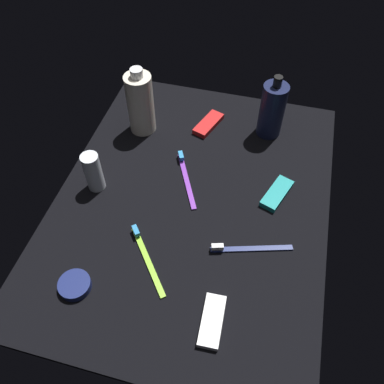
{
  "coord_description": "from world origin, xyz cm",
  "views": [
    {
      "loc": [
        -55.98,
        -14.69,
        75.61
      ],
      "look_at": [
        0.0,
        0.0,
        3.0
      ],
      "focal_mm": 37.19,
      "sensor_mm": 36.0,
      "label": 1
    }
  ],
  "objects_px": {
    "toothbrush_lime": "(146,256)",
    "snack_bar_red": "(208,124)",
    "snack_bar_teal": "(277,194)",
    "toothbrush_purple": "(186,176)",
    "cream_tin_left": "(75,285)",
    "deodorant_stick": "(93,172)",
    "lotion_bottle": "(272,110)",
    "toothbrush_navy": "(247,248)",
    "bodywash_bottle": "(140,103)",
    "snack_bar_white": "(212,321)"
  },
  "relations": [
    {
      "from": "toothbrush_lime",
      "to": "cream_tin_left",
      "type": "bearing_deg",
      "value": 130.75
    },
    {
      "from": "cream_tin_left",
      "to": "lotion_bottle",
      "type": "bearing_deg",
      "value": -29.43
    },
    {
      "from": "snack_bar_red",
      "to": "snack_bar_white",
      "type": "relative_size",
      "value": 1.0
    },
    {
      "from": "toothbrush_purple",
      "to": "snack_bar_teal",
      "type": "distance_m",
      "value": 0.23
    },
    {
      "from": "snack_bar_red",
      "to": "cream_tin_left",
      "type": "bearing_deg",
      "value": -176.46
    },
    {
      "from": "deodorant_stick",
      "to": "toothbrush_navy",
      "type": "xyz_separation_m",
      "value": [
        -0.08,
        -0.39,
        -0.05
      ]
    },
    {
      "from": "bodywash_bottle",
      "to": "snack_bar_white",
      "type": "relative_size",
      "value": 1.83
    },
    {
      "from": "toothbrush_lime",
      "to": "snack_bar_white",
      "type": "bearing_deg",
      "value": -121.33
    },
    {
      "from": "deodorant_stick",
      "to": "snack_bar_white",
      "type": "xyz_separation_m",
      "value": [
        -0.26,
        -0.35,
        -0.05
      ]
    },
    {
      "from": "deodorant_stick",
      "to": "snack_bar_teal",
      "type": "relative_size",
      "value": 1.01
    },
    {
      "from": "toothbrush_lime",
      "to": "snack_bar_red",
      "type": "bearing_deg",
      "value": -4.37
    },
    {
      "from": "toothbrush_purple",
      "to": "toothbrush_navy",
      "type": "height_order",
      "value": "same"
    },
    {
      "from": "toothbrush_lime",
      "to": "snack_bar_teal",
      "type": "distance_m",
      "value": 0.35
    },
    {
      "from": "snack_bar_white",
      "to": "lotion_bottle",
      "type": "bearing_deg",
      "value": -5.8
    },
    {
      "from": "cream_tin_left",
      "to": "deodorant_stick",
      "type": "bearing_deg",
      "value": 13.7
    },
    {
      "from": "deodorant_stick",
      "to": "toothbrush_navy",
      "type": "relative_size",
      "value": 0.6
    },
    {
      "from": "bodywash_bottle",
      "to": "toothbrush_purple",
      "type": "bearing_deg",
      "value": -132.15
    },
    {
      "from": "lotion_bottle",
      "to": "toothbrush_navy",
      "type": "height_order",
      "value": "lotion_bottle"
    },
    {
      "from": "toothbrush_navy",
      "to": "snack_bar_teal",
      "type": "height_order",
      "value": "toothbrush_navy"
    },
    {
      "from": "bodywash_bottle",
      "to": "snack_bar_white",
      "type": "xyz_separation_m",
      "value": [
        -0.49,
        -0.31,
        -0.08
      ]
    },
    {
      "from": "toothbrush_lime",
      "to": "snack_bar_red",
      "type": "xyz_separation_m",
      "value": [
        0.44,
        -0.03,
        0.0
      ]
    },
    {
      "from": "toothbrush_navy",
      "to": "lotion_bottle",
      "type": "bearing_deg",
      "value": 0.99
    },
    {
      "from": "snack_bar_red",
      "to": "snack_bar_white",
      "type": "bearing_deg",
      "value": -146.93
    },
    {
      "from": "toothbrush_navy",
      "to": "snack_bar_teal",
      "type": "xyz_separation_m",
      "value": [
        0.17,
        -0.04,
        0.0
      ]
    },
    {
      "from": "bodywash_bottle",
      "to": "deodorant_stick",
      "type": "height_order",
      "value": "bodywash_bottle"
    },
    {
      "from": "lotion_bottle",
      "to": "cream_tin_left",
      "type": "distance_m",
      "value": 0.65
    },
    {
      "from": "toothbrush_lime",
      "to": "cream_tin_left",
      "type": "relative_size",
      "value": 2.23
    },
    {
      "from": "snack_bar_red",
      "to": "cream_tin_left",
      "type": "relative_size",
      "value": 1.57
    },
    {
      "from": "snack_bar_red",
      "to": "cream_tin_left",
      "type": "xyz_separation_m",
      "value": [
        -0.54,
        0.15,
        0.0
      ]
    },
    {
      "from": "bodywash_bottle",
      "to": "toothbrush_navy",
      "type": "height_order",
      "value": "bodywash_bottle"
    },
    {
      "from": "bodywash_bottle",
      "to": "toothbrush_navy",
      "type": "distance_m",
      "value": 0.47
    },
    {
      "from": "deodorant_stick",
      "to": "toothbrush_lime",
      "type": "distance_m",
      "value": 0.24
    },
    {
      "from": "lotion_bottle",
      "to": "cream_tin_left",
      "type": "xyz_separation_m",
      "value": [
        -0.56,
        0.32,
        -0.07
      ]
    },
    {
      "from": "toothbrush_purple",
      "to": "toothbrush_navy",
      "type": "distance_m",
      "value": 0.25
    },
    {
      "from": "snack_bar_teal",
      "to": "cream_tin_left",
      "type": "bearing_deg",
      "value": 153.13
    },
    {
      "from": "deodorant_stick",
      "to": "cream_tin_left",
      "type": "bearing_deg",
      "value": -166.3
    },
    {
      "from": "toothbrush_navy",
      "to": "cream_tin_left",
      "type": "height_order",
      "value": "toothbrush_navy"
    },
    {
      "from": "lotion_bottle",
      "to": "bodywash_bottle",
      "type": "bearing_deg",
      "value": 102.12
    },
    {
      "from": "snack_bar_white",
      "to": "snack_bar_teal",
      "type": "bearing_deg",
      "value": -16.07
    },
    {
      "from": "toothbrush_purple",
      "to": "snack_bar_red",
      "type": "distance_m",
      "value": 0.2
    },
    {
      "from": "cream_tin_left",
      "to": "toothbrush_purple",
      "type": "bearing_deg",
      "value": -22.49
    },
    {
      "from": "lotion_bottle",
      "to": "deodorant_stick",
      "type": "xyz_separation_m",
      "value": [
        -0.3,
        0.38,
        -0.03
      ]
    },
    {
      "from": "toothbrush_navy",
      "to": "cream_tin_left",
      "type": "relative_size",
      "value": 2.65
    },
    {
      "from": "toothbrush_navy",
      "to": "snack_bar_teal",
      "type": "bearing_deg",
      "value": -15.05
    },
    {
      "from": "toothbrush_purple",
      "to": "snack_bar_white",
      "type": "xyz_separation_m",
      "value": [
        -0.34,
        -0.15,
        0.0
      ]
    },
    {
      "from": "toothbrush_purple",
      "to": "snack_bar_teal",
      "type": "bearing_deg",
      "value": -89.5
    },
    {
      "from": "toothbrush_purple",
      "to": "snack_bar_red",
      "type": "height_order",
      "value": "toothbrush_purple"
    },
    {
      "from": "deodorant_stick",
      "to": "snack_bar_red",
      "type": "xyz_separation_m",
      "value": [
        0.28,
        -0.21,
        -0.05
      ]
    },
    {
      "from": "deodorant_stick",
      "to": "snack_bar_teal",
      "type": "distance_m",
      "value": 0.44
    },
    {
      "from": "snack_bar_white",
      "to": "cream_tin_left",
      "type": "relative_size",
      "value": 1.57
    }
  ]
}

